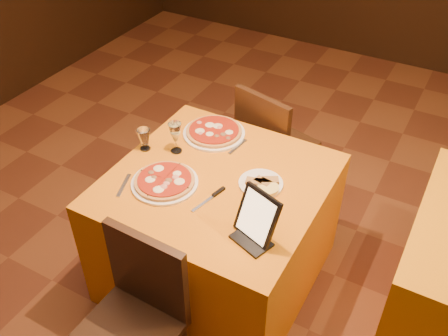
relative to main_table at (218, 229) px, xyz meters
The scene contains 13 objects.
floor 0.48m from the main_table, 23.00° to the right, with size 6.00×7.00×0.01m, color #5E2D19.
main_table is the anchor object (origin of this frame).
chair_main_near 0.84m from the main_table, 90.00° to the right, with size 0.47×0.47×0.91m, color black, non-canonical shape.
chair_main_far 0.82m from the main_table, 90.00° to the left, with size 0.44×0.44×0.91m, color #30210F, non-canonical shape.
pizza_near 0.48m from the main_table, 143.40° to the right, with size 0.35×0.35×0.03m.
pizza_far 0.57m from the main_table, 122.43° to the left, with size 0.37×0.37×0.03m.
cutlet_dish 0.45m from the main_table, 18.32° to the left, with size 0.23×0.23×0.03m.
wine_glass 0.58m from the main_table, 162.31° to the left, with size 0.07×0.07×0.19m, color #EBE385, non-canonical shape.
water_glass 0.66m from the main_table, behind, with size 0.06×0.06×0.13m, color white, non-canonical shape.
tablet 0.66m from the main_table, 36.33° to the right, with size 0.21×0.02×0.24m, color black.
knife 0.42m from the main_table, 77.52° to the right, with size 0.21×0.02×0.01m, color #BABBC2.
fork_near 0.62m from the main_table, 144.90° to the right, with size 0.18×0.02×0.01m, color silver.
fork_far 0.49m from the main_table, 97.51° to the left, with size 0.17×0.02×0.01m, color #A7A7AD.
Camera 1 is at (0.74, -1.63, 2.44)m, focal length 40.00 mm.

